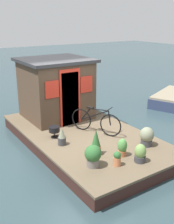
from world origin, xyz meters
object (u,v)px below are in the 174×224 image
potted_plant_lavender (122,147)px  potted_plant_geranium (96,143)px  dinghy_boat (173,98)px  potted_plant_fern (93,155)px  houseboat_cabin (56,88)px  charcoal_grill (54,130)px  potted_plant_succulent (117,159)px  potted_plant_thyme (140,153)px  bicycle (96,121)px  potted_plant_sage (62,137)px  potted_plant_basil (147,136)px

potted_plant_lavender → potted_plant_geranium: potted_plant_geranium is taller
potted_plant_geranium → dinghy_boat: size_ratio=0.22×
dinghy_boat → potted_plant_fern: bearing=115.4°
houseboat_cabin → potted_plant_lavender: (-3.47, -0.00, -0.79)m
charcoal_grill → houseboat_cabin: bearing=-30.0°
potted_plant_succulent → potted_plant_thyme: 0.60m
houseboat_cabin → potted_plant_succulent: (-3.78, 0.42, -0.83)m
bicycle → potted_plant_thyme: 2.03m
potted_plant_sage → dinghy_boat: potted_plant_sage is taller
charcoal_grill → potted_plant_sage: bearing=174.7°
potted_plant_lavender → charcoal_grill: 2.12m
houseboat_cabin → bicycle: bearing=-171.7°
houseboat_cabin → charcoal_grill: 1.95m
potted_plant_succulent → potted_plant_sage: size_ratio=0.72×
bicycle → potted_plant_thyme: bearing=176.5°
potted_plant_basil → charcoal_grill: size_ratio=1.58×
potted_plant_basil → charcoal_grill: (1.84, 1.81, -0.03)m
potted_plant_fern → dinghy_boat: potted_plant_fern is taller
potted_plant_succulent → potted_plant_lavender: size_ratio=0.78×
dinghy_boat → potted_plant_succulent: bearing=119.2°
potted_plant_sage → potted_plant_thyme: potted_plant_sage is taller
potted_plant_thyme → potted_plant_fern: size_ratio=0.86×
potted_plant_thyme → potted_plant_fern: potted_plant_fern is taller
dinghy_boat → houseboat_cabin: bearing=86.1°
potted_plant_sage → potted_plant_lavender: 1.67m
potted_plant_basil → potted_plant_fern: potted_plant_fern is taller
bicycle → potted_plant_lavender: 1.58m
bicycle → potted_plant_sage: 1.24m
charcoal_grill → potted_plant_thyme: bearing=-156.3°
houseboat_cabin → potted_plant_basil: bearing=-164.8°
potted_plant_sage → potted_plant_lavender: bearing=-145.5°
potted_plant_geranium → houseboat_cabin: bearing=-9.3°
bicycle → potted_plant_geranium: size_ratio=2.24×
potted_plant_thyme → dinghy_boat: size_ratio=0.15×
potted_plant_sage → potted_plant_basil: 2.27m
charcoal_grill → dinghy_boat: charcoal_grill is taller
potted_plant_lavender → potted_plant_fern: 0.91m
houseboat_cabin → charcoal_grill: size_ratio=6.77×
potted_plant_geranium → potted_plant_fern: size_ratio=1.26×
potted_plant_geranium → potted_plant_fern: (-0.45, 0.40, -0.04)m
potted_plant_lavender → potted_plant_geranium: 0.66m
potted_plant_thyme → potted_plant_lavender: potted_plant_thyme is taller
houseboat_cabin → dinghy_boat: houseboat_cabin is taller
potted_plant_sage → potted_plant_lavender: (-1.38, -0.95, -0.01)m
potted_plant_succulent → potted_plant_lavender: 0.52m
potted_plant_succulent → potted_plant_lavender: bearing=-53.8°
potted_plant_sage → potted_plant_thyme: size_ratio=1.09×
potted_plant_thyme → potted_plant_geranium: 1.11m
houseboat_cabin → potted_plant_basil: size_ratio=4.28×
bicycle → potted_plant_basil: bicycle is taller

